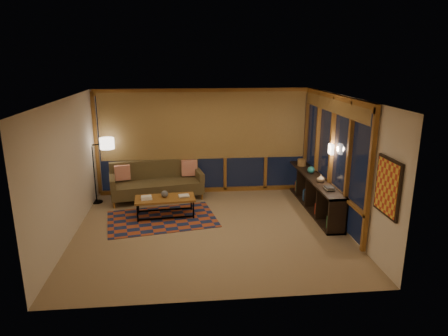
{
  "coord_description": "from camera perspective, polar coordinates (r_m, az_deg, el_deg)",
  "views": [
    {
      "loc": [
        -0.48,
        -7.61,
        3.45
      ],
      "look_at": [
        0.3,
        0.22,
        1.26
      ],
      "focal_mm": 32.0,
      "sensor_mm": 36.0,
      "label": 1
    }
  ],
  "objects": [
    {
      "name": "wall_art",
      "position": [
        6.88,
        22.3,
        -2.53
      ],
      "size": [
        0.06,
        0.74,
        0.94
      ],
      "primitive_type": null,
      "color": "red",
      "rests_on": "walls"
    },
    {
      "name": "coffee_table",
      "position": [
        9.05,
        -8.38,
        -5.51
      ],
      "size": [
        1.36,
        0.71,
        0.44
      ],
      "primitive_type": null,
      "rotation": [
        0.0,
        0.0,
        0.08
      ],
      "color": "olive",
      "rests_on": "floor"
    },
    {
      "name": "area_rug",
      "position": [
        8.97,
        -8.84,
        -7.19
      ],
      "size": [
        2.55,
        1.93,
        0.01
      ],
      "primitive_type": "cube",
      "rotation": [
        0.0,
        0.0,
        0.18
      ],
      "color": "#9F4322",
      "rests_on": "floor"
    },
    {
      "name": "wall_sconce",
      "position": [
        8.84,
        15.04,
        2.63
      ],
      "size": [
        0.12,
        0.18,
        0.22
      ],
      "primitive_type": null,
      "color": "#F1E0CA",
      "rests_on": "walls"
    },
    {
      "name": "ceiling",
      "position": [
        7.66,
        -2.07,
        9.95
      ],
      "size": [
        5.5,
        5.0,
        0.01
      ],
      "primitive_type": "cube",
      "color": "white",
      "rests_on": "walls"
    },
    {
      "name": "floor_lamp",
      "position": [
        10.1,
        -18.06,
        -0.47
      ],
      "size": [
        0.63,
        0.55,
        1.58
      ],
      "primitive_type": null,
      "rotation": [
        0.0,
        0.0,
        0.48
      ],
      "color": "black",
      "rests_on": "floor"
    },
    {
      "name": "shelf_book_stack",
      "position": [
        8.62,
        14.81,
        -2.83
      ],
      "size": [
        0.2,
        0.27,
        0.07
      ],
      "primitive_type": null,
      "rotation": [
        0.0,
        0.0,
        0.08
      ],
      "color": "white",
      "rests_on": "bookshelf"
    },
    {
      "name": "book_stack_b",
      "position": [
        8.96,
        -5.75,
        -3.98
      ],
      "size": [
        0.24,
        0.2,
        0.04
      ],
      "primitive_type": null,
      "rotation": [
        0.0,
        0.0,
        0.14
      ],
      "color": "white",
      "rests_on": "coffee_table"
    },
    {
      "name": "pillow_left",
      "position": [
        10.19,
        -14.29,
        -0.9
      ],
      "size": [
        0.39,
        0.23,
        0.37
      ],
      "primitive_type": null,
      "rotation": [
        0.0,
        0.0,
        0.3
      ],
      "color": "red",
      "rests_on": "sofa"
    },
    {
      "name": "pillow_right",
      "position": [
        10.32,
        -4.97,
        -0.17
      ],
      "size": [
        0.41,
        0.16,
        0.4
      ],
      "primitive_type": null,
      "rotation": [
        0.0,
        0.0,
        0.06
      ],
      "color": "red",
      "rests_on": "sofa"
    },
    {
      "name": "book_stack_a",
      "position": [
        8.93,
        -11.02,
        -4.16
      ],
      "size": [
        0.3,
        0.25,
        0.08
      ],
      "primitive_type": null,
      "rotation": [
        0.0,
        0.0,
        0.16
      ],
      "color": "white",
      "rests_on": "coffee_table"
    },
    {
      "name": "floor",
      "position": [
        8.37,
        -1.89,
        -8.78
      ],
      "size": [
        5.5,
        5.0,
        0.01
      ],
      "primitive_type": "cube",
      "color": "#A57E5C",
      "rests_on": "ground"
    },
    {
      "name": "teal_bowl",
      "position": [
        9.73,
        12.33,
        -0.26
      ],
      "size": [
        0.19,
        0.19,
        0.17
      ],
      "primitive_type": "sphere",
      "rotation": [
        0.0,
        0.0,
        -0.15
      ],
      "color": "teal",
      "rests_on": "bookshelf"
    },
    {
      "name": "basket",
      "position": [
        10.37,
        11.06,
        0.78
      ],
      "size": [
        0.27,
        0.27,
        0.17
      ],
      "primitive_type": "cylinder",
      "rotation": [
        0.0,
        0.0,
        -0.23
      ],
      "color": "#A57949",
      "rests_on": "bookshelf"
    },
    {
      "name": "walls",
      "position": [
        7.9,
        -1.97,
        0.17
      ],
      "size": [
        5.51,
        5.01,
        2.7
      ],
      "color": "beige",
      "rests_on": "floor"
    },
    {
      "name": "window_wall_back",
      "position": [
        10.26,
        -2.86,
        3.76
      ],
      "size": [
        5.3,
        0.16,
        2.6
      ],
      "primitive_type": null,
      "color": "olive",
      "rests_on": "walls"
    },
    {
      "name": "bookshelf",
      "position": [
        9.61,
        12.7,
        -3.43
      ],
      "size": [
        0.4,
        3.07,
        0.77
      ],
      "primitive_type": null,
      "color": "black",
      "rests_on": "floor"
    },
    {
      "name": "ceramic_pot",
      "position": [
        8.97,
        -8.47,
        -3.68
      ],
      "size": [
        0.19,
        0.19,
        0.16
      ],
      "primitive_type": "sphere",
      "rotation": [
        0.0,
        0.0,
        0.21
      ],
      "color": "black",
      "rests_on": "coffee_table"
    },
    {
      "name": "window_wall_right",
      "position": [
        9.04,
        14.98,
        1.61
      ],
      "size": [
        0.16,
        3.7,
        2.6
      ],
      "primitive_type": null,
      "color": "olive",
      "rests_on": "walls"
    },
    {
      "name": "sofa",
      "position": [
        10.09,
        -9.59,
        -1.89
      ],
      "size": [
        2.37,
        1.31,
        0.92
      ],
      "primitive_type": null,
      "rotation": [
        0.0,
        0.0,
        0.19
      ],
      "color": "brown",
      "rests_on": "floor"
    },
    {
      "name": "vase",
      "position": [
        9.1,
        13.66,
        -1.44
      ],
      "size": [
        0.18,
        0.18,
        0.18
      ],
      "primitive_type": "imported",
      "rotation": [
        0.0,
        0.0,
        0.08
      ],
      "color": "tan",
      "rests_on": "bookshelf"
    }
  ]
}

